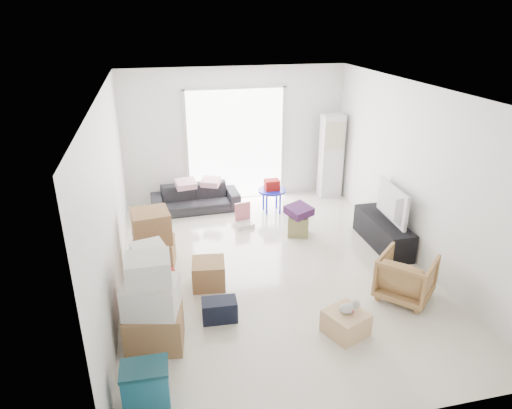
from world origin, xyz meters
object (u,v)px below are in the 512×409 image
Objects in this scene: television at (385,216)px; storage_bins at (146,388)px; armchair at (406,275)px; ac_tower at (331,156)px; tv_console at (383,232)px; ottoman at (298,225)px; sofa at (195,194)px; wood_crate at (346,323)px; kids_table at (272,189)px.

storage_bins is at bearing 127.88° from television.
ac_tower is at bearing -48.54° from armchair.
tv_console is 1.44m from ottoman.
wood_crate is at bearing -73.86° from sofa.
tv_console is 0.83× the size of sofa.
sofa is at bearing 78.57° from storage_bins.
kids_table is (-1.42, -0.56, -0.40)m from ac_tower.
television is 2.30m from kids_table.
ac_tower is 4.66m from wood_crate.
ottoman is 2.73m from wood_crate.
wood_crate is at bearing 73.49° from armchair.
armchair reaches higher than wood_crate.
sofa is at bearing 164.09° from kids_table.
wood_crate is at bearing -108.74° from ac_tower.
sofa reaches higher than television.
ac_tower is 2.48× the size of armchair.
ac_tower is at bearing 53.51° from ottoman.
sofa reaches higher than storage_bins.
television is 1.54× the size of kids_table.
kids_table reaches higher than wood_crate.
wood_crate is (-1.53, -2.02, -0.39)m from television.
ottoman is at bearing 64.46° from television.
kids_table is (2.43, 4.45, 0.21)m from storage_bins.
sofa is 2.56× the size of kids_table.
ac_tower reaches higher than television.
armchair is at bearing -57.97° from sofa.
kids_table is at bearing -25.14° from armchair.
wood_crate is (-0.27, -2.72, -0.03)m from ottoman.
armchair reaches higher than tv_console.
armchair is at bearing -69.08° from ottoman.
ottoman is at bearing -21.92° from armchair.
storage_bins is at bearing -103.58° from sofa.
tv_console is at bearing -50.41° from kids_table.
wood_crate is (-0.06, -3.79, -0.33)m from kids_table.
storage_bins reaches higher than wood_crate.
ac_tower is 1.02× the size of sofa.
wood_crate is (-1.53, -2.02, -0.09)m from tv_console.
sofa is 4.79× the size of ottoman.
ac_tower is 6.35m from storage_bins.
armchair is 2.33m from ottoman.
kids_table reaches higher than television.
armchair reaches higher than storage_bins.
storage_bins is 1.50× the size of ottoman.
ac_tower is at bearing 71.26° from wood_crate.
ac_tower reaches higher than ottoman.
armchair is 1.57× the size of wood_crate.
sofa reaches higher than kids_table.
wood_crate is at bearing 15.41° from storage_bins.
television is 1.91× the size of storage_bins.
armchair is (-0.43, -1.47, 0.12)m from tv_console.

